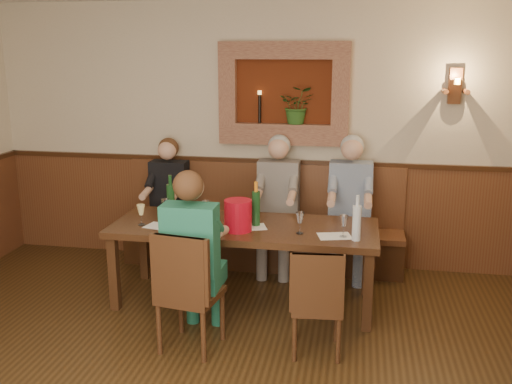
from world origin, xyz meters
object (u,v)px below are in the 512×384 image
(person_bench_mid, at_px, (277,216))
(wine_bottle_green_b, at_px, (171,200))
(wine_bottle_green_a, at_px, (256,208))
(bench, at_px, (262,237))
(water_bottle, at_px, (357,222))
(spittoon_bucket, at_px, (238,215))
(chair_near_right, at_px, (316,322))
(person_chair_front, at_px, (195,271))
(chair_near_left, at_px, (190,314))
(person_bench_left, at_px, (168,213))
(dining_table, at_px, (244,233))
(person_bench_right, at_px, (349,219))

(person_bench_mid, xyz_separation_m, wine_bottle_green_b, (-0.92, -0.70, 0.32))
(wine_bottle_green_a, bearing_deg, bench, 96.59)
(bench, relative_size, wine_bottle_green_b, 7.42)
(wine_bottle_green_b, height_order, water_bottle, wine_bottle_green_b)
(spittoon_bucket, relative_size, wine_bottle_green_a, 0.68)
(water_bottle, bearing_deg, wine_bottle_green_a, 164.07)
(chair_near_right, bearing_deg, person_chair_front, 172.61)
(person_bench_mid, bearing_deg, chair_near_left, -103.83)
(bench, relative_size, person_bench_left, 2.17)
(dining_table, bearing_deg, wine_bottle_green_b, 169.65)
(chair_near_right, height_order, spittoon_bucket, spittoon_bucket)
(chair_near_right, xyz_separation_m, wine_bottle_green_a, (-0.62, 0.81, 0.67))
(chair_near_right, relative_size, person_bench_right, 0.59)
(chair_near_left, relative_size, wine_bottle_green_b, 2.43)
(chair_near_right, bearing_deg, bench, 107.24)
(dining_table, bearing_deg, water_bottle, -14.17)
(chair_near_right, xyz_separation_m, person_bench_right, (0.20, 1.65, 0.36))
(chair_near_left, distance_m, water_bottle, 1.55)
(bench, distance_m, chair_near_right, 1.90)
(person_bench_left, xyz_separation_m, wine_bottle_green_a, (1.13, -0.84, 0.35))
(dining_table, xyz_separation_m, wine_bottle_green_b, (-0.74, 0.13, 0.24))
(person_bench_mid, xyz_separation_m, spittoon_bucket, (-0.20, -1.01, 0.29))
(chair_near_left, bearing_deg, person_bench_left, 122.48)
(person_bench_right, height_order, water_bottle, person_bench_right)
(spittoon_bucket, bearing_deg, person_bench_mid, 78.59)
(wine_bottle_green_b, relative_size, water_bottle, 1.04)
(person_bench_mid, height_order, spittoon_bucket, person_bench_mid)
(dining_table, distance_m, bench, 1.01)
(chair_near_right, bearing_deg, spittoon_bucket, 134.05)
(chair_near_left, height_order, person_bench_mid, person_bench_mid)
(person_chair_front, relative_size, wine_bottle_green_a, 3.52)
(person_bench_right, height_order, person_chair_front, person_bench_right)
(person_chair_front, bearing_deg, person_bench_left, 115.55)
(wine_bottle_green_a, height_order, wine_bottle_green_b, wine_bottle_green_a)
(chair_near_left, relative_size, person_bench_left, 0.71)
(chair_near_right, xyz_separation_m, person_bench_mid, (-0.55, 1.65, 0.35))
(bench, xyz_separation_m, person_bench_right, (0.93, -0.11, 0.28))
(person_bench_left, xyz_separation_m, person_chair_front, (0.77, -1.62, 0.02))
(chair_near_right, height_order, wine_bottle_green_a, wine_bottle_green_a)
(bench, relative_size, wine_bottle_green_a, 7.39)
(person_bench_left, xyz_separation_m, water_bottle, (2.02, -1.09, 0.34))
(dining_table, relative_size, wine_bottle_green_a, 5.91)
(chair_near_right, height_order, water_bottle, water_bottle)
(person_bench_right, relative_size, wine_bottle_green_a, 3.60)
(person_bench_left, bearing_deg, bench, 5.85)
(dining_table, height_order, person_chair_front, person_chair_front)
(chair_near_right, bearing_deg, wine_bottle_green_a, 121.99)
(dining_table, height_order, chair_near_left, chair_near_left)
(dining_table, xyz_separation_m, person_bench_right, (0.93, 0.84, -0.07))
(bench, bearing_deg, wine_bottle_green_b, -132.28)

